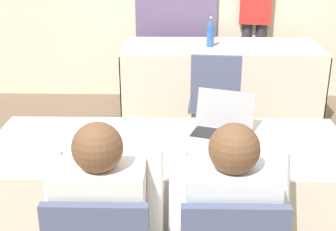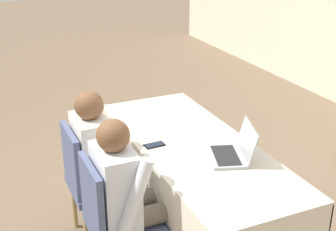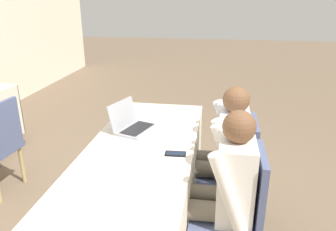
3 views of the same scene
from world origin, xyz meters
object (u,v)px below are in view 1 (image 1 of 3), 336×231
Objects in this scene: laptop at (221,128)px; person_checkered_shirt at (106,224)px; water_bottle at (210,33)px; person_red_shirt at (255,18)px; cell_phone at (150,167)px; chair_far_spare at (215,98)px; person_white_shirt at (227,226)px.

person_checkered_shirt reaches higher than laptop.
water_bottle is 0.91m from person_red_shirt.
person_checkered_shirt is 3.75m from person_red_shirt.
cell_phone is 0.38m from person_checkered_shirt.
water_bottle is 0.32× the size of chair_far_spare.
person_checkered_shirt is at bearing -102.48° from water_bottle.
cell_phone is at bearing 80.43° from chair_far_spare.
chair_far_spare is at bearing 72.74° from cell_phone.
cell_phone is at bearing -114.49° from laptop.
water_bottle is 2.91m from person_checkered_shirt.
person_white_shirt reaches higher than water_bottle.
person_white_shirt is (-0.03, -0.72, -0.15)m from laptop.
laptop is 0.35× the size of person_checkered_shirt.
laptop is at bearing 91.67° from chair_far_spare.
chair_far_spare is at bearing -89.81° from water_bottle.
water_bottle is at bearing -92.09° from person_white_shirt.
water_bottle is 0.25× the size of person_white_shirt.
person_red_shirt is (0.54, 0.73, 0.02)m from water_bottle.
person_checkered_shirt reaches higher than water_bottle.
person_red_shirt reaches higher than person_checkered_shirt.
laptop is at bearing -92.06° from water_bottle.
person_checkered_shirt is (-0.63, -2.83, -0.23)m from water_bottle.
chair_far_spare is (0.00, -0.77, -0.39)m from water_bottle.
chair_far_spare is 2.07m from person_white_shirt.
person_red_shirt reaches higher than water_bottle.
water_bottle is at bearing -116.48° from person_red_shirt.
person_white_shirt is 0.73× the size of person_red_shirt.
chair_far_spare is at bearing -99.65° from person_red_shirt.
cell_phone is at bearing -118.65° from person_checkered_shirt.
person_red_shirt reaches higher than laptop.
water_bottle is 0.86m from chair_far_spare.
chair_far_spare is (0.08, 1.34, -0.31)m from laptop.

